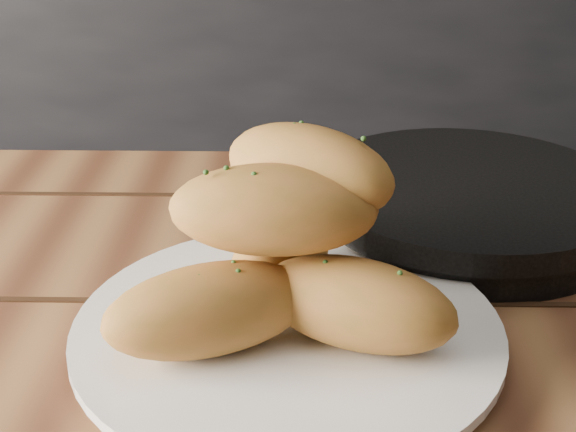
# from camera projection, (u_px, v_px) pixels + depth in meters

# --- Properties ---
(counter) EXTENTS (2.80, 0.60, 0.90)m
(counter) POSITION_uv_depth(u_px,v_px,m) (476.00, 121.00, 1.94)
(counter) COLOR black
(counter) RESTS_ON ground
(plate) EXTENTS (0.30, 0.30, 0.02)m
(plate) POSITION_uv_depth(u_px,v_px,m) (287.00, 333.00, 0.56)
(plate) COLOR white
(plate) RESTS_ON table
(bread_rolls) EXTENTS (0.24, 0.21, 0.13)m
(bread_rolls) POSITION_uv_depth(u_px,v_px,m) (285.00, 250.00, 0.53)
(bread_rolls) COLOR #AD6930
(bread_rolls) RESTS_ON plate
(skillet) EXTENTS (0.42, 0.28, 0.05)m
(skillet) POSITION_uv_depth(u_px,v_px,m) (469.00, 203.00, 0.72)
(skillet) COLOR black
(skillet) RESTS_ON table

